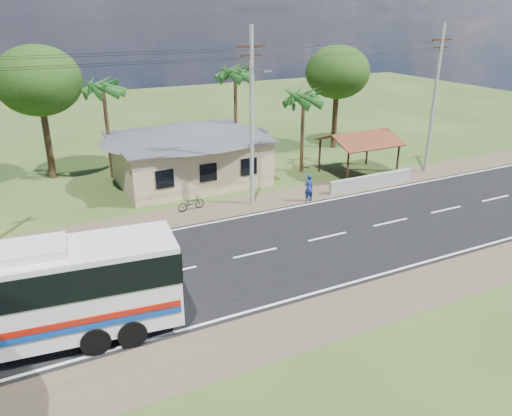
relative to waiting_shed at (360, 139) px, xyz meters
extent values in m
plane|color=#254117|center=(-13.00, -8.50, -2.73)|extent=(120.00, 120.00, 0.00)
cube|color=black|center=(-13.00, -8.50, -2.72)|extent=(120.00, 10.00, 0.02)
cube|color=brown|center=(-13.00, -2.00, -2.72)|extent=(120.00, 3.00, 0.01)
cube|color=brown|center=(-13.00, -15.00, -2.72)|extent=(120.00, 3.00, 0.01)
cube|color=silver|center=(-13.00, -3.80, -2.70)|extent=(120.00, 0.15, 0.01)
cube|color=silver|center=(-13.00, -13.20, -2.70)|extent=(120.00, 0.15, 0.01)
cube|color=silver|center=(-13.00, -8.50, -2.70)|extent=(120.00, 0.15, 0.01)
cube|color=tan|center=(-12.00, 4.50, -1.13)|extent=(10.00, 8.00, 3.20)
cube|color=#4C4F54|center=(-12.00, 4.50, 0.52)|extent=(10.60, 8.60, 0.10)
pyramid|color=#4C4F54|center=(-12.00, 4.50, 1.67)|extent=(12.40, 10.00, 1.20)
cube|color=black|center=(-15.00, 0.48, -1.03)|extent=(1.20, 0.08, 1.20)
cube|color=black|center=(-12.00, 0.48, -1.03)|extent=(1.20, 0.08, 1.20)
cube|color=black|center=(-9.00, 0.48, -1.03)|extent=(1.20, 0.08, 1.20)
cylinder|color=#321F12|center=(-2.30, -1.80, -1.43)|extent=(0.16, 0.16, 2.60)
cylinder|color=#321F12|center=(-2.30, 1.80, -1.43)|extent=(0.16, 0.16, 2.60)
cylinder|color=#321F12|center=(2.30, -1.80, -1.43)|extent=(0.16, 0.16, 2.60)
cylinder|color=#321F12|center=(2.30, 1.80, -1.43)|extent=(0.16, 0.16, 2.60)
cube|color=maroon|center=(0.00, -1.10, 0.17)|extent=(5.20, 2.28, 0.90)
cube|color=maroon|center=(0.00, 1.10, 0.17)|extent=(5.20, 2.28, 0.90)
cube|color=#321F12|center=(0.00, 0.00, 0.52)|extent=(5.20, 0.12, 0.12)
cube|color=#9E9E99|center=(-1.00, -2.90, -2.28)|extent=(7.00, 0.30, 0.90)
cylinder|color=#9E9E99|center=(-10.00, -2.00, 2.77)|extent=(0.26, 0.26, 11.00)
cube|color=#321F12|center=(-10.00, -2.00, 7.07)|extent=(1.80, 0.12, 0.12)
cube|color=#321F12|center=(-10.00, -2.00, 6.57)|extent=(1.40, 0.10, 0.10)
cylinder|color=#9E9E99|center=(5.00, -2.00, 2.77)|extent=(0.26, 0.26, 11.00)
cube|color=#321F12|center=(5.00, -2.00, 7.07)|extent=(1.80, 0.12, 0.12)
cube|color=#321F12|center=(5.00, -2.00, 6.57)|extent=(1.40, 0.10, 0.10)
cylinder|color=gray|center=(-10.00, -3.00, 5.87)|extent=(0.08, 2.00, 0.08)
cube|color=gray|center=(-10.00, -4.00, 5.87)|extent=(0.50, 0.18, 0.12)
cylinder|color=black|center=(-18.00, -2.00, 6.87)|extent=(16.00, 0.02, 0.02)
cylinder|color=black|center=(-2.50, -2.00, 6.87)|extent=(15.00, 0.02, 0.02)
cylinder|color=#47301E|center=(-3.50, 2.50, 0.27)|extent=(0.28, 0.28, 6.00)
cylinder|color=#47301E|center=(-7.00, 7.00, 1.02)|extent=(0.28, 0.28, 7.50)
cylinder|color=#47301E|center=(-17.00, 7.50, 0.77)|extent=(0.28, 0.28, 7.00)
cylinder|color=#47301E|center=(-21.00, 9.50, 0.25)|extent=(0.50, 0.50, 5.95)
ellipsoid|color=#17340E|center=(-21.00, 9.50, 4.42)|extent=(6.00, 6.00, 4.92)
cylinder|color=#47301E|center=(3.00, 7.50, 0.07)|extent=(0.50, 0.50, 5.60)
ellipsoid|color=#17340E|center=(3.00, 7.50, 3.99)|extent=(5.60, 5.60, 4.59)
cube|color=silver|center=(-23.86, -11.61, 1.23)|extent=(3.47, 2.11, 0.33)
cylinder|color=black|center=(-21.82, -13.11, -2.18)|extent=(1.13, 0.50, 1.10)
cylinder|color=black|center=(-21.54, -10.60, -2.18)|extent=(1.13, 0.50, 1.10)
cylinder|color=black|center=(-20.51, -13.25, -2.18)|extent=(1.13, 0.50, 1.10)
cylinder|color=black|center=(-20.23, -10.74, -2.18)|extent=(1.13, 0.50, 1.10)
imported|color=black|center=(-13.92, -1.29, -2.25)|extent=(1.88, 0.88, 0.95)
imported|color=navy|center=(-6.49, -3.31, -1.79)|extent=(0.72, 0.50, 1.88)
camera|label=1|loc=(-23.34, -29.24, 9.07)|focal=35.00mm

